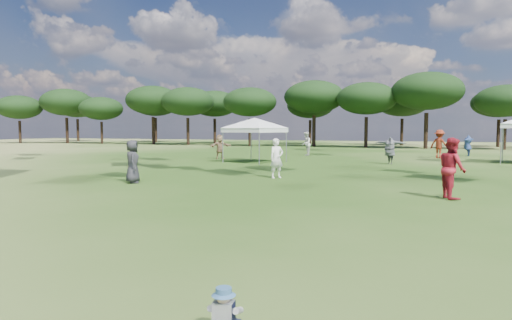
{
  "coord_description": "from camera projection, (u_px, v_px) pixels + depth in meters",
  "views": [
    {
      "loc": [
        1.88,
        -1.55,
        1.96
      ],
      "look_at": [
        -0.15,
        4.04,
        1.53
      ],
      "focal_mm": 30.0,
      "sensor_mm": 36.0,
      "label": 1
    }
  ],
  "objects": [
    {
      "name": "tree_line",
      "position": [
        417.0,
        96.0,
        45.48
      ],
      "size": [
        108.78,
        17.63,
        7.77
      ],
      "color": "black",
      "rests_on": "ground"
    },
    {
      "name": "festival_crowd",
      "position": [
        428.0,
        149.0,
        23.55
      ],
      "size": [
        25.91,
        22.62,
        1.92
      ],
      "color": "#A41B2A",
      "rests_on": "ground"
    },
    {
      "name": "toddler",
      "position": [
        224.0,
        314.0,
        4.03
      ],
      "size": [
        0.33,
        0.36,
        0.48
      ],
      "rotation": [
        0.0,
        0.0,
        0.11
      ],
      "color": "black",
      "rests_on": "ground"
    },
    {
      "name": "tent_left",
      "position": [
        255.0,
        120.0,
        25.0
      ],
      "size": [
        5.49,
        5.49,
        2.91
      ],
      "rotation": [
        0.0,
        0.0,
        -0.31
      ],
      "color": "gray",
      "rests_on": "ground"
    }
  ]
}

